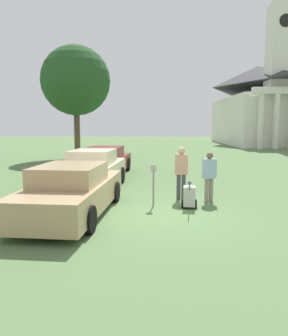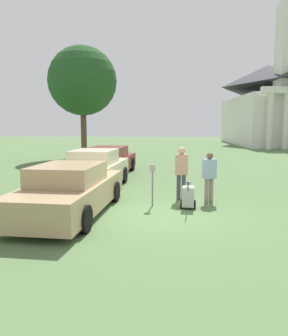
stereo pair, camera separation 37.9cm
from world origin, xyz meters
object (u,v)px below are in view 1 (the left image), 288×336
(parked_car_cream, at_px, (94,171))
(equipment_cart, at_px, (189,196))
(parked_car_tan, at_px, (72,191))
(parking_meter, at_px, (153,177))
(person_supervisor, at_px, (209,174))
(parked_car_maroon, at_px, (105,162))
(person_worker, at_px, (181,170))
(church, at_px, (257,102))

(parked_car_cream, bearing_deg, equipment_cart, -35.69)
(parked_car_tan, bearing_deg, parking_meter, 28.13)
(parking_meter, relative_size, person_supervisor, 0.81)
(parked_car_cream, height_order, equipment_cart, parked_car_cream)
(parked_car_maroon, distance_m, parking_meter, 6.89)
(parked_car_tan, distance_m, person_supervisor, 4.50)
(parked_car_tan, distance_m, person_worker, 3.82)
(parking_meter, xyz_separation_m, church, (14.01, 33.00, 4.46))
(parked_car_maroon, distance_m, person_worker, 6.50)
(person_worker, xyz_separation_m, person_supervisor, (0.90, -0.30, -0.10))
(parking_meter, xyz_separation_m, person_worker, (0.97, 0.90, 0.11))
(church, bearing_deg, parked_car_tan, -115.70)
(parked_car_maroon, relative_size, person_worker, 2.96)
(person_supervisor, xyz_separation_m, church, (12.15, 32.40, 4.45))
(parked_car_maroon, height_order, parking_meter, parked_car_maroon)
(parked_car_tan, relative_size, person_supervisor, 3.21)
(equipment_cart, bearing_deg, parked_car_cream, 146.33)
(parked_car_maroon, xyz_separation_m, parking_meter, (2.34, -6.47, 0.25))
(parked_car_tan, relative_size, parking_meter, 3.99)
(parked_car_maroon, height_order, church, church)
(parked_car_cream, bearing_deg, person_supervisor, -21.81)
(parked_car_maroon, relative_size, equipment_cart, 5.38)
(parked_car_maroon, xyz_separation_m, person_worker, (3.31, -5.58, 0.36))
(parking_meter, bearing_deg, parked_car_cream, 130.34)
(parked_car_tan, bearing_deg, parked_car_maroon, 95.38)
(parked_car_maroon, bearing_deg, person_supervisor, -49.00)
(person_worker, distance_m, equipment_cart, 1.33)
(parked_car_tan, relative_size, parked_car_maroon, 1.00)
(parking_meter, distance_m, person_worker, 1.32)
(person_worker, distance_m, church, 34.93)
(parked_car_cream, relative_size, person_supervisor, 2.88)
(parked_car_maroon, bearing_deg, equipment_cart, -57.44)
(person_worker, bearing_deg, equipment_cart, 98.65)
(parked_car_tan, bearing_deg, parked_car_cream, 95.37)
(parking_meter, xyz_separation_m, equipment_cart, (1.11, -0.25, -0.55))
(equipment_cart, bearing_deg, person_worker, 104.39)
(parked_car_tan, xyz_separation_m, parked_car_maroon, (-0.00, 7.46, 0.00))
(parked_car_cream, distance_m, person_worker, 3.81)
(parking_meter, relative_size, equipment_cart, 1.34)
(parked_car_cream, xyz_separation_m, person_worker, (3.31, -1.86, 0.31))
(equipment_cart, distance_m, church, 36.02)
(parked_car_cream, xyz_separation_m, parked_car_maroon, (-0.00, 3.71, -0.05))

